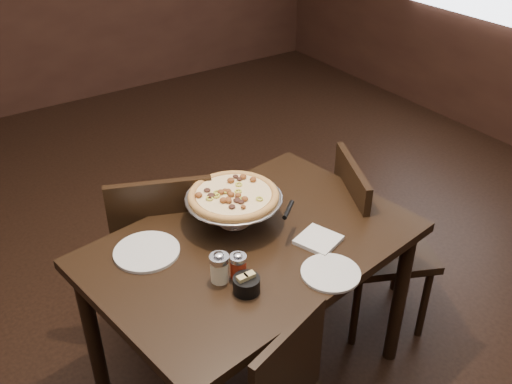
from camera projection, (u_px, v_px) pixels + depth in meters
room at (246, 78)px, 1.95m from camera, size 6.04×7.04×2.84m
dining_table at (253, 261)px, 2.26m from camera, size 1.35×1.01×0.78m
pizza_stand at (234, 196)px, 2.23m from camera, size 0.39×0.39×0.16m
parmesan_shaker at (220, 267)px, 1.98m from camera, size 0.07×0.07×0.12m
pepper_flake_shaker at (238, 266)px, 2.00m from camera, size 0.06×0.06×0.11m
packet_caddy at (246, 284)px, 1.95m from camera, size 0.09×0.09×0.07m
napkin_stack at (318, 240)px, 2.20m from camera, size 0.19×0.19×0.02m
plate_left at (147, 252)px, 2.14m from camera, size 0.25×0.25×0.01m
plate_near at (331, 273)px, 2.03m from camera, size 0.21×0.21×0.01m
serving_spatula at (288, 210)px, 2.16m from camera, size 0.15×0.15×0.02m
chair_far at (164, 247)px, 2.61m from camera, size 0.57×0.57×0.93m
chair_side at (370, 238)px, 2.68m from camera, size 0.56×0.56×0.91m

